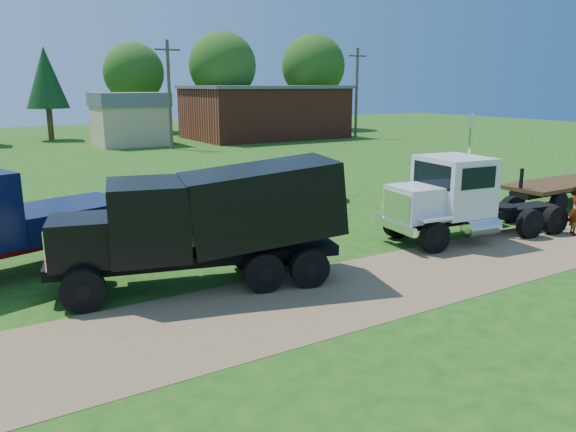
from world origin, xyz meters
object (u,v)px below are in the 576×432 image
black_dump_truck (210,218)px  orange_pickup (287,185)px  flatbed_trailer (569,186)px  white_semi_tractor (455,198)px  spectator_a (576,211)px

black_dump_truck → orange_pickup: 11.79m
orange_pickup → flatbed_trailer: 13.14m
white_semi_tractor → black_dump_truck: size_ratio=0.93×
flatbed_trailer → spectator_a: flatbed_trailer is taller
white_semi_tractor → orange_pickup: (-1.38, 9.05, -0.75)m
black_dump_truck → orange_pickup: black_dump_truck is taller
orange_pickup → spectator_a: 12.34m
black_dump_truck → flatbed_trailer: black_dump_truck is taller
orange_pickup → spectator_a: size_ratio=3.00×
orange_pickup → spectator_a: spectator_a is taller
flatbed_trailer → black_dump_truck: bearing=-177.0°
orange_pickup → spectator_a: (5.65, -10.96, 0.15)m
flatbed_trailer → spectator_a: bearing=-146.7°
black_dump_truck → orange_pickup: bearing=62.7°
black_dump_truck → white_semi_tractor: bearing=12.7°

